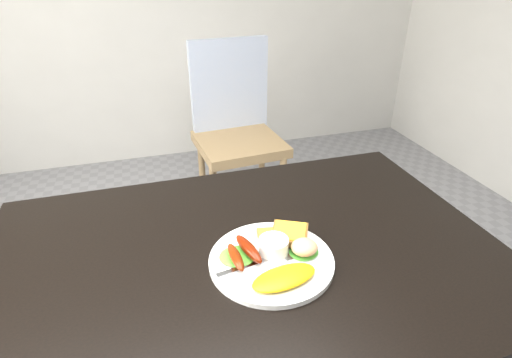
{
  "coord_description": "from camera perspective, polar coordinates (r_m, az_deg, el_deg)",
  "views": [
    {
      "loc": [
        -0.19,
        -0.71,
        1.35
      ],
      "look_at": [
        0.04,
        0.06,
        0.9
      ],
      "focal_mm": 28.0,
      "sensor_mm": 36.0,
      "label": 1
    }
  ],
  "objects": [
    {
      "name": "dining_table",
      "position": [
        0.96,
        -1.31,
        -11.18
      ],
      "size": [
        1.2,
        0.8,
        0.04
      ],
      "primitive_type": "cube",
      "color": "black",
      "rests_on": "ground"
    },
    {
      "name": "dining_chair",
      "position": [
        2.23,
        -2.38,
        5.03
      ],
      "size": [
        0.48,
        0.48,
        0.05
      ],
      "primitive_type": "cube",
      "rotation": [
        0.0,
        0.0,
        0.09
      ],
      "color": "#9E7D52",
      "rests_on": "ground"
    },
    {
      "name": "person",
      "position": [
        1.33,
        -12.08,
        -0.81
      ],
      "size": [
        0.55,
        0.41,
        1.41
      ],
      "primitive_type": "imported",
      "rotation": [
        0.0,
        0.0,
        3.29
      ],
      "color": "navy",
      "rests_on": "ground"
    },
    {
      "name": "plate",
      "position": [
        0.91,
        2.2,
        -11.58
      ],
      "size": [
        0.28,
        0.28,
        0.01
      ],
      "primitive_type": "cylinder",
      "color": "white",
      "rests_on": "dining_table"
    },
    {
      "name": "lettuce_left",
      "position": [
        0.91,
        -2.66,
        -10.93
      ],
      "size": [
        0.09,
        0.09,
        0.01
      ],
      "primitive_type": "ellipsoid",
      "rotation": [
        0.0,
        0.0,
        -0.14
      ],
      "color": "#40921C",
      "rests_on": "plate"
    },
    {
      "name": "lettuce_right",
      "position": [
        0.93,
        6.83,
        -10.27
      ],
      "size": [
        0.08,
        0.08,
        0.01
      ],
      "primitive_type": "ellipsoid",
      "rotation": [
        0.0,
        0.0,
        0.23
      ],
      "color": "#2B8E1C",
      "rests_on": "plate"
    },
    {
      "name": "omelette",
      "position": [
        0.85,
        4.04,
        -13.85
      ],
      "size": [
        0.16,
        0.09,
        0.02
      ],
      "primitive_type": "ellipsoid",
      "rotation": [
        0.0,
        0.0,
        0.17
      ],
      "color": "yellow",
      "rests_on": "plate"
    },
    {
      "name": "sausage_a",
      "position": [
        0.88,
        -2.92,
        -11.06
      ],
      "size": [
        0.03,
        0.1,
        0.02
      ],
      "primitive_type": "ellipsoid",
      "rotation": [
        0.0,
        0.0,
        0.06
      ],
      "color": "maroon",
      "rests_on": "lettuce_left"
    },
    {
      "name": "sausage_b",
      "position": [
        0.9,
        -1.06,
        -9.93
      ],
      "size": [
        0.05,
        0.11,
        0.03
      ],
      "primitive_type": "ellipsoid",
      "rotation": [
        0.0,
        0.0,
        0.24
      ],
      "color": "#6D1604",
      "rests_on": "lettuce_left"
    },
    {
      "name": "ramekin",
      "position": [
        0.91,
        2.53,
        -9.63
      ],
      "size": [
        0.09,
        0.09,
        0.04
      ],
      "primitive_type": "cylinder",
      "rotation": [
        0.0,
        0.0,
        -0.35
      ],
      "color": "white",
      "rests_on": "plate"
    },
    {
      "name": "toast_a",
      "position": [
        0.96,
        2.43,
        -8.4
      ],
      "size": [
        0.08,
        0.08,
        0.01
      ],
      "primitive_type": "cube",
      "rotation": [
        0.0,
        0.0,
        -0.18
      ],
      "color": "olive",
      "rests_on": "plate"
    },
    {
      "name": "toast_b",
      "position": [
        0.95,
        4.81,
        -7.77
      ],
      "size": [
        0.11,
        0.11,
        0.01
      ],
      "primitive_type": "cube",
      "rotation": [
        0.0,
        0.0,
        -0.47
      ],
      "color": "olive",
      "rests_on": "toast_a"
    },
    {
      "name": "potato_salad",
      "position": [
        0.91,
        6.92,
        -9.63
      ],
      "size": [
        0.07,
        0.06,
        0.03
      ],
      "primitive_type": "ellipsoid",
      "rotation": [
        0.0,
        0.0,
        -0.1
      ],
      "color": "beige",
      "rests_on": "lettuce_right"
    },
    {
      "name": "fork",
      "position": [
        0.89,
        -0.82,
        -12.19
      ],
      "size": [
        0.16,
        0.04,
        0.0
      ],
      "primitive_type": "cube",
      "rotation": [
        0.0,
        0.0,
        0.16
      ],
      "color": "#ADAFB7",
      "rests_on": "plate"
    }
  ]
}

